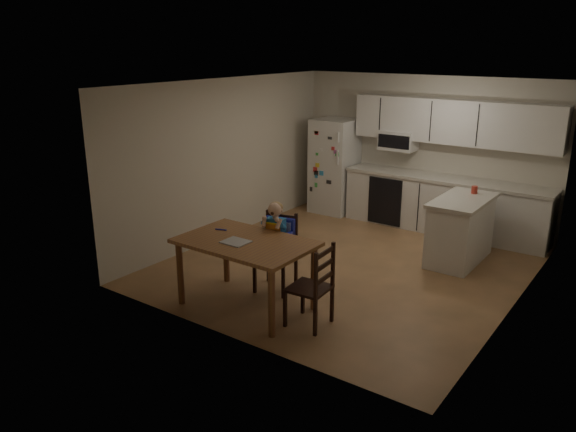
% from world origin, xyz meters
% --- Properties ---
extents(room, '(4.52, 5.01, 2.51)m').
position_xyz_m(room, '(0.00, 0.48, 1.25)').
color(room, brown).
rests_on(room, ground).
extents(refrigerator, '(0.72, 0.70, 1.70)m').
position_xyz_m(refrigerator, '(-1.55, 2.15, 0.85)').
color(refrigerator, silver).
rests_on(refrigerator, ground).
extents(kitchen_run, '(3.37, 0.62, 2.15)m').
position_xyz_m(kitchen_run, '(0.50, 2.24, 0.88)').
color(kitchen_run, silver).
rests_on(kitchen_run, ground).
extents(kitchen_island, '(0.66, 1.25, 0.92)m').
position_xyz_m(kitchen_island, '(1.20, 1.07, 0.47)').
color(kitchen_island, silver).
rests_on(kitchen_island, ground).
extents(red_cup, '(0.09, 0.09, 0.11)m').
position_xyz_m(red_cup, '(1.23, 1.43, 0.98)').
color(red_cup, '#BA3325').
rests_on(red_cup, kitchen_island).
extents(dining_table, '(1.54, 0.99, 0.83)m').
position_xyz_m(dining_table, '(-0.34, -1.82, 0.71)').
color(dining_table, brown).
rests_on(dining_table, ground).
extents(napkin, '(0.29, 0.25, 0.01)m').
position_xyz_m(napkin, '(-0.40, -1.93, 0.83)').
color(napkin, '#A1A1A5').
rests_on(napkin, dining_table).
extents(toddler_spoon, '(0.12, 0.06, 0.02)m').
position_xyz_m(toddler_spoon, '(-0.84, -1.71, 0.83)').
color(toddler_spoon, '#2830BD').
rests_on(toddler_spoon, dining_table).
extents(chair_booster, '(0.51, 0.51, 1.15)m').
position_xyz_m(chair_booster, '(-0.35, -1.21, 0.70)').
color(chair_booster, black).
rests_on(chair_booster, ground).
extents(chair_side, '(0.44, 0.44, 0.95)m').
position_xyz_m(chair_side, '(0.60, -1.77, 0.54)').
color(chair_side, black).
rests_on(chair_side, ground).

